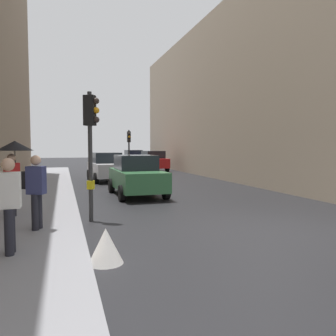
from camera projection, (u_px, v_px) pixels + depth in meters
ground_plane at (266, 228)px, 8.83m from camera, size 120.00×120.00×0.00m
sidewalk_kerb at (37, 201)px, 12.77m from camera, size 2.79×40.00×0.16m
building_facade_right at (278, 101)px, 25.53m from camera, size 12.00×31.51×11.17m
traffic_light_near_right at (91, 133)px, 9.48m from camera, size 0.45×0.35×3.66m
traffic_light_far_median at (129, 144)px, 26.15m from camera, size 0.24×0.43×3.41m
car_green_estate at (137, 175)px, 14.69m from camera, size 2.07×4.23×1.76m
car_red_sedan at (152, 161)px, 29.58m from camera, size 2.21×4.30×1.76m
car_blue_van at (133, 158)px, 36.50m from camera, size 2.06×4.22×1.76m
car_silver_hatchback at (107, 167)px, 20.99m from camera, size 2.25×4.32×1.76m
pedestrian_with_umbrella at (14, 157)px, 9.63m from camera, size 1.00×1.00×2.14m
pedestrian_with_grey_backpack at (35, 188)px, 8.02m from camera, size 0.66×0.48×1.77m
pedestrian_with_black_backpack at (6, 200)px, 6.15m from camera, size 0.60×0.36×1.77m
warning_sign_triangle at (106, 246)px, 6.16m from camera, size 0.64×0.64×0.65m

